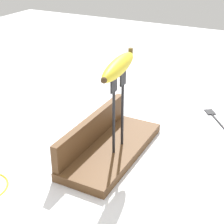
% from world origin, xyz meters
% --- Properties ---
extents(ground_plane, '(3.00, 3.00, 0.00)m').
position_xyz_m(ground_plane, '(0.00, 0.00, 0.00)').
color(ground_plane, silver).
extents(wooden_board, '(0.34, 0.14, 0.02)m').
position_xyz_m(wooden_board, '(0.00, 0.00, 0.01)').
color(wooden_board, brown).
rests_on(wooden_board, ground).
extents(board_backstop, '(0.33, 0.02, 0.07)m').
position_xyz_m(board_backstop, '(0.00, 0.06, 0.06)').
color(board_backstop, brown).
rests_on(board_backstop, wooden_board).
extents(fork_stand_center, '(0.07, 0.01, 0.20)m').
position_xyz_m(fork_stand_center, '(-0.00, -0.02, 0.14)').
color(fork_stand_center, black).
rests_on(fork_stand_center, wooden_board).
extents(banana_raised_center, '(0.20, 0.06, 0.04)m').
position_xyz_m(banana_raised_center, '(-0.00, -0.02, 0.24)').
color(banana_raised_center, yellow).
rests_on(banana_raised_center, fork_stand_center).
extents(fork_fallen_near, '(0.15, 0.11, 0.01)m').
position_xyz_m(fork_fallen_near, '(0.33, -0.20, 0.00)').
color(fork_fallen_near, black).
rests_on(fork_fallen_near, ground).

